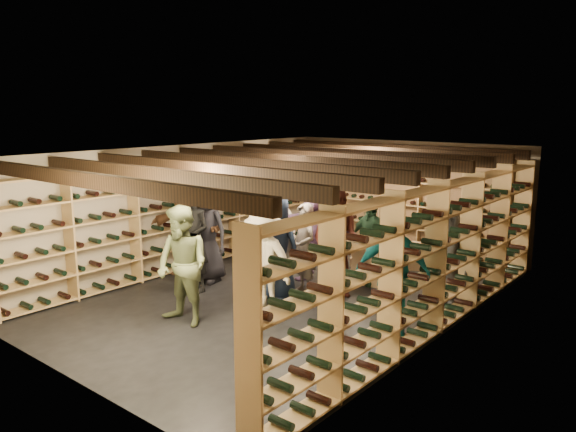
{
  "coord_description": "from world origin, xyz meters",
  "views": [
    {
      "loc": [
        5.75,
        -7.07,
        3.09
      ],
      "look_at": [
        -0.22,
        0.2,
        1.28
      ],
      "focal_mm": 35.0,
      "sensor_mm": 36.0,
      "label": 1
    }
  ],
  "objects_px": {
    "crate_stack_left": "(368,265)",
    "person_10": "(369,242)",
    "crate_loose": "(364,261)",
    "person_12": "(447,255)",
    "person_0": "(205,232)",
    "person_6": "(275,247)",
    "person_2": "(183,266)",
    "person_9": "(275,220)",
    "person_1": "(194,240)",
    "crate_stack_right": "(409,256)",
    "person_5": "(186,228)",
    "person_7": "(304,249)",
    "person_4": "(392,274)",
    "person_8": "(337,242)",
    "person_3": "(264,259)",
    "person_11": "(315,231)"
  },
  "relations": [
    {
      "from": "person_6",
      "to": "person_9",
      "type": "distance_m",
      "value": 2.19
    },
    {
      "from": "person_4",
      "to": "person_10",
      "type": "bearing_deg",
      "value": 108.24
    },
    {
      "from": "crate_stack_right",
      "to": "person_0",
      "type": "bearing_deg",
      "value": -128.79
    },
    {
      "from": "person_3",
      "to": "person_4",
      "type": "distance_m",
      "value": 2.04
    },
    {
      "from": "crate_stack_left",
      "to": "person_10",
      "type": "bearing_deg",
      "value": 0.0
    },
    {
      "from": "crate_stack_right",
      "to": "person_2",
      "type": "xyz_separation_m",
      "value": [
        -1.16,
        -4.68,
        0.62
      ]
    },
    {
      "from": "person_4",
      "to": "person_5",
      "type": "relative_size",
      "value": 0.96
    },
    {
      "from": "person_4",
      "to": "person_5",
      "type": "xyz_separation_m",
      "value": [
        -4.36,
        0.09,
        0.04
      ]
    },
    {
      "from": "person_1",
      "to": "person_12",
      "type": "xyz_separation_m",
      "value": [
        3.55,
        2.21,
        -0.12
      ]
    },
    {
      "from": "person_5",
      "to": "person_12",
      "type": "height_order",
      "value": "person_5"
    },
    {
      "from": "crate_stack_right",
      "to": "person_10",
      "type": "height_order",
      "value": "person_10"
    },
    {
      "from": "person_9",
      "to": "person_12",
      "type": "distance_m",
      "value": 3.65
    },
    {
      "from": "crate_stack_right",
      "to": "person_12",
      "type": "height_order",
      "value": "person_12"
    },
    {
      "from": "crate_loose",
      "to": "person_0",
      "type": "bearing_deg",
      "value": -122.19
    },
    {
      "from": "crate_stack_right",
      "to": "person_5",
      "type": "bearing_deg",
      "value": -134.78
    },
    {
      "from": "person_1",
      "to": "person_2",
      "type": "distance_m",
      "value": 1.54
    },
    {
      "from": "person_2",
      "to": "person_8",
      "type": "bearing_deg",
      "value": 66.19
    },
    {
      "from": "person_3",
      "to": "person_1",
      "type": "bearing_deg",
      "value": -178.76
    },
    {
      "from": "crate_loose",
      "to": "person_10",
      "type": "distance_m",
      "value": 1.36
    },
    {
      "from": "person_2",
      "to": "person_5",
      "type": "bearing_deg",
      "value": 136.14
    },
    {
      "from": "person_4",
      "to": "person_5",
      "type": "distance_m",
      "value": 4.36
    },
    {
      "from": "person_0",
      "to": "person_9",
      "type": "height_order",
      "value": "person_0"
    },
    {
      "from": "person_0",
      "to": "person_10",
      "type": "xyz_separation_m",
      "value": [
        2.37,
        1.72,
        -0.14
      ]
    },
    {
      "from": "crate_stack_left",
      "to": "person_10",
      "type": "xyz_separation_m",
      "value": [
        0.01,
        0.0,
        0.43
      ]
    },
    {
      "from": "crate_stack_right",
      "to": "person_4",
      "type": "relative_size",
      "value": 0.34
    },
    {
      "from": "person_4",
      "to": "person_12",
      "type": "distance_m",
      "value": 1.79
    },
    {
      "from": "person_1",
      "to": "person_11",
      "type": "xyz_separation_m",
      "value": [
        1.3,
        1.68,
        0.06
      ]
    },
    {
      "from": "crate_stack_left",
      "to": "crate_stack_right",
      "type": "distance_m",
      "value": 1.34
    },
    {
      "from": "person_0",
      "to": "person_2",
      "type": "relative_size",
      "value": 1.05
    },
    {
      "from": "person_0",
      "to": "person_6",
      "type": "height_order",
      "value": "person_0"
    },
    {
      "from": "person_6",
      "to": "person_12",
      "type": "bearing_deg",
      "value": 24.23
    },
    {
      "from": "person_7",
      "to": "person_8",
      "type": "relative_size",
      "value": 0.84
    },
    {
      "from": "person_9",
      "to": "person_0",
      "type": "bearing_deg",
      "value": -91.42
    },
    {
      "from": "person_2",
      "to": "person_7",
      "type": "height_order",
      "value": "person_2"
    },
    {
      "from": "person_0",
      "to": "person_12",
      "type": "height_order",
      "value": "person_0"
    },
    {
      "from": "crate_stack_left",
      "to": "person_5",
      "type": "bearing_deg",
      "value": -149.74
    },
    {
      "from": "crate_loose",
      "to": "person_12",
      "type": "distance_m",
      "value": 2.43
    },
    {
      "from": "person_2",
      "to": "person_9",
      "type": "distance_m",
      "value": 3.53
    },
    {
      "from": "crate_stack_left",
      "to": "person_3",
      "type": "bearing_deg",
      "value": -104.32
    },
    {
      "from": "person_3",
      "to": "person_7",
      "type": "xyz_separation_m",
      "value": [
        -0.02,
        1.03,
        -0.04
      ]
    },
    {
      "from": "person_6",
      "to": "person_11",
      "type": "relative_size",
      "value": 0.92
    },
    {
      "from": "person_1",
      "to": "person_2",
      "type": "relative_size",
      "value": 1.02
    },
    {
      "from": "person_9",
      "to": "person_10",
      "type": "distance_m",
      "value": 2.21
    },
    {
      "from": "person_7",
      "to": "person_12",
      "type": "height_order",
      "value": "person_12"
    },
    {
      "from": "person_3",
      "to": "person_5",
      "type": "height_order",
      "value": "person_5"
    },
    {
      "from": "person_5",
      "to": "person_7",
      "type": "height_order",
      "value": "person_5"
    },
    {
      "from": "crate_loose",
      "to": "person_0",
      "type": "relative_size",
      "value": 0.27
    },
    {
      "from": "person_2",
      "to": "person_11",
      "type": "bearing_deg",
      "value": 82.56
    },
    {
      "from": "person_7",
      "to": "person_12",
      "type": "xyz_separation_m",
      "value": [
        2.03,
        1.14,
        0.0
      ]
    },
    {
      "from": "person_1",
      "to": "person_3",
      "type": "height_order",
      "value": "person_1"
    }
  ]
}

